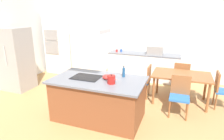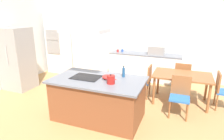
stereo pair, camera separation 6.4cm
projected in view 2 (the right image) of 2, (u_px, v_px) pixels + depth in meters
name	position (u px, v px, depth m)	size (l,w,h in m)	color
ground	(120.00, 92.00, 5.63)	(16.00, 16.00, 0.00)	tan
wall_back	(137.00, 38.00, 6.80)	(7.20, 0.10, 2.70)	white
wall_left	(11.00, 42.00, 5.99)	(0.10, 8.80, 2.70)	white
kitchen_island	(98.00, 98.00, 4.16)	(1.95, 1.13, 0.90)	brown
cooktop	(86.00, 77.00, 4.13)	(0.60, 0.44, 0.01)	black
tea_kettle	(111.00, 79.00, 3.75)	(0.21, 0.16, 0.19)	#B21E19
olive_oil_bottle	(124.00, 72.00, 4.12)	(0.06, 0.06, 0.25)	navy
mixing_bowl	(107.00, 77.00, 3.99)	(0.19, 0.19, 0.10)	red
back_counter	(144.00, 66.00, 6.60)	(2.39, 0.62, 0.90)	white
countertop_microwave	(156.00, 50.00, 6.30)	(0.50, 0.38, 0.28)	#9E9993
coffee_mug_red	(118.00, 51.00, 6.72)	(0.08, 0.08, 0.09)	red
coffee_mug_blue	(122.00, 50.00, 6.76)	(0.08, 0.08, 0.09)	#2D56B2
wall_oven_stack	(58.00, 43.00, 7.34)	(0.70, 0.66, 2.20)	white
refrigerator	(17.00, 59.00, 5.70)	(0.80, 0.73, 1.82)	#9E9993
dining_table	(182.00, 78.00, 4.82)	(1.40, 0.90, 0.75)	#995B33
chair_at_right_end	(222.00, 89.00, 4.55)	(0.42, 0.42, 0.89)	#2D6BB7
chair_facing_island	(180.00, 94.00, 4.28)	(0.42, 0.42, 0.89)	#2D6BB7
chair_at_left_end	(145.00, 79.00, 5.19)	(0.42, 0.42, 0.89)	#2D6BB7
chair_facing_back_wall	(182.00, 76.00, 5.46)	(0.42, 0.42, 0.89)	#2D6BB7
range_hood	(84.00, 19.00, 3.78)	(0.90, 0.55, 0.78)	#ADADB2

